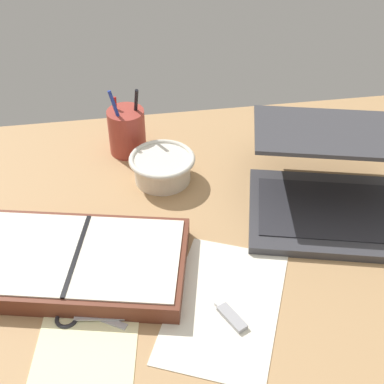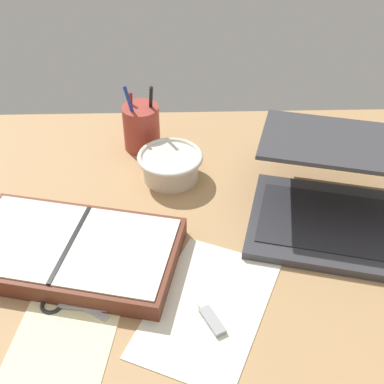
{
  "view_description": "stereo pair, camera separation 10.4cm",
  "coord_description": "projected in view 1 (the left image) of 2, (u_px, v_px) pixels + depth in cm",
  "views": [
    {
      "loc": [
        -11.01,
        -71.87,
        74.83
      ],
      "look_at": [
        1.6,
        7.91,
        9.0
      ],
      "focal_mm": 50.0,
      "sensor_mm": 36.0,
      "label": 1
    },
    {
      "loc": [
        -0.65,
        -72.83,
        74.83
      ],
      "look_at": [
        1.6,
        7.91,
        9.0
      ],
      "focal_mm": 50.0,
      "sensor_mm": 36.0,
      "label": 2
    }
  ],
  "objects": [
    {
      "name": "paper_sheet_front",
      "position": [
        225.0,
        305.0,
        0.91
      ],
      "size": [
        28.45,
        33.87,
        0.16
      ],
      "primitive_type": "cube",
      "rotation": [
        0.0,
        0.0,
        -0.41
      ],
      "color": "silver",
      "rests_on": "desk_top"
    },
    {
      "name": "paper_sheet_beside_planner",
      "position": [
        87.0,
        342.0,
        0.86
      ],
      "size": [
        19.47,
        25.73,
        0.16
      ],
      "primitive_type": "cube",
      "rotation": [
        0.0,
        0.0,
        -0.16
      ],
      "color": "#F4EFB2",
      "rests_on": "desk_top"
    },
    {
      "name": "usb_drive",
      "position": [
        231.0,
        317.0,
        0.89
      ],
      "size": [
        4.62,
        7.17,
        1.0
      ],
      "rotation": [
        0.0,
        0.0,
        0.46
      ],
      "color": "#99999E",
      "rests_on": "desk_top"
    },
    {
      "name": "laptop",
      "position": [
        327.0,
        184.0,
        1.08
      ],
      "size": [
        38.44,
        41.43,
        16.51
      ],
      "rotation": [
        0.0,
        0.0,
        -0.25
      ],
      "color": "#38383D",
      "rests_on": "desk_top"
    },
    {
      "name": "scissors",
      "position": [
        77.0,
        314.0,
        0.9
      ],
      "size": [
        12.42,
        8.03,
        0.8
      ],
      "rotation": [
        0.0,
        0.0,
        -0.35
      ],
      "color": "#B7B7BC",
      "rests_on": "desk_top"
    },
    {
      "name": "planner",
      "position": [
        78.0,
        262.0,
        0.97
      ],
      "size": [
        42.71,
        30.33,
        4.24
      ],
      "rotation": [
        0.0,
        0.0,
        -0.23
      ],
      "color": "brown",
      "rests_on": "desk_top"
    },
    {
      "name": "desk_top",
      "position": [
        190.0,
        250.0,
        1.03
      ],
      "size": [
        140.0,
        100.0,
        2.0
      ],
      "primitive_type": "cube",
      "color": "tan",
      "rests_on": "ground"
    },
    {
      "name": "bowl",
      "position": [
        162.0,
        167.0,
        1.17
      ],
      "size": [
        14.46,
        14.46,
        6.02
      ],
      "color": "silver",
      "rests_on": "desk_top"
    },
    {
      "name": "pen_cup",
      "position": [
        127.0,
        131.0,
        1.24
      ],
      "size": [
        8.56,
        8.56,
        16.78
      ],
      "color": "#9E382D",
      "rests_on": "desk_top"
    }
  ]
}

